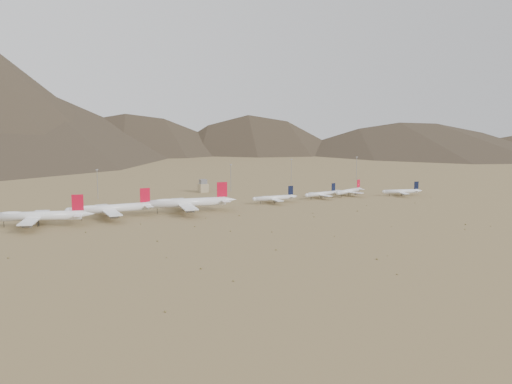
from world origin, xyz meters
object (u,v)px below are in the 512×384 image
widebody_east (186,203)px  narrowbody_a (275,198)px  widebody_centre (110,209)px  control_tower (203,187)px  widebody_west (37,216)px  narrowbody_b (322,194)px

widebody_east → narrowbody_a: size_ratio=1.77×
widebody_centre → widebody_east: size_ratio=0.92×
narrowbody_a → control_tower: narrowbody_a is taller
widebody_west → widebody_east: 104.87m
widebody_east → control_tower: bearing=70.1°
widebody_centre → narrowbody_a: (134.60, 4.80, -2.43)m
widebody_west → narrowbody_b: widebody_west is taller
narrowbody_a → narrowbody_b: 48.71m
widebody_west → control_tower: bearing=50.5°
narrowbody_b → control_tower: size_ratio=3.10×
narrowbody_a → control_tower: size_ratio=3.41×
widebody_centre → control_tower: 139.22m
widebody_east → narrowbody_a: (79.17, 7.74, -3.06)m
narrowbody_b → narrowbody_a: bearing=177.9°
control_tower → narrowbody_b: bearing=-46.5°
widebody_west → narrowbody_a: 184.38m
widebody_centre → narrowbody_a: bearing=2.7°
widebody_east → control_tower: 106.02m
widebody_centre → narrowbody_b: (183.12, 9.09, -2.82)m
widebody_centre → widebody_east: (55.42, -2.94, 0.63)m
narrowbody_b → control_tower: (-77.07, 81.10, 1.32)m
widebody_west → control_tower: (155.37, 98.21, -1.75)m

